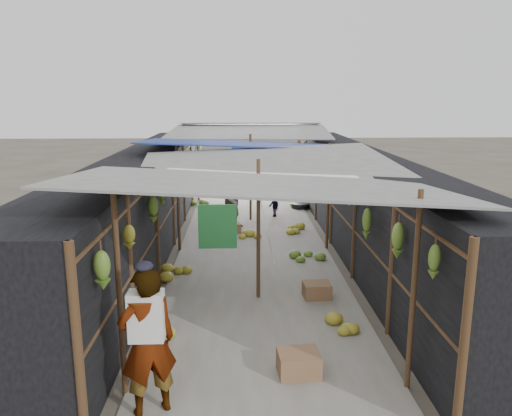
{
  "coord_description": "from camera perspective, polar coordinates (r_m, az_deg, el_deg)",
  "views": [
    {
      "loc": [
        -0.35,
        -5.7,
        3.66
      ],
      "look_at": [
        0.03,
        5.1,
        1.25
      ],
      "focal_mm": 35.0,
      "sensor_mm": 36.0,
      "label": 1
    }
  ],
  "objects": [
    {
      "name": "shopper_blue",
      "position": [
        14.12,
        -2.4,
        0.98
      ],
      "size": [
        1.0,
        0.92,
        1.65
      ],
      "primitive_type": "imported",
      "rotation": [
        0.0,
        0.0,
        0.47
      ],
      "color": "navy",
      "rests_on": "ground"
    },
    {
      "name": "crate_back",
      "position": [
        13.7,
        -2.73,
        -2.32
      ],
      "size": [
        0.5,
        0.44,
        0.28
      ],
      "primitive_type": "cube",
      "rotation": [
        0.0,
        0.0,
        0.2
      ],
      "color": "#966D4C",
      "rests_on": "ground"
    },
    {
      "name": "stall_right",
      "position": [
        12.82,
        11.79,
        1.02
      ],
      "size": [
        1.4,
        15.0,
        2.3
      ],
      "primitive_type": "cube",
      "color": "black",
      "rests_on": "ground"
    },
    {
      "name": "market_canopy",
      "position": [
        12.62,
        -0.3,
        6.89
      ],
      "size": [
        5.62,
        15.2,
        2.77
      ],
      "color": "brown",
      "rests_on": "ground"
    },
    {
      "name": "hanging_bananas",
      "position": [
        12.4,
        0.19,
        3.41
      ],
      "size": [
        3.95,
        14.09,
        0.82
      ],
      "color": "olive",
      "rests_on": "ground"
    },
    {
      "name": "stall_left",
      "position": [
        12.68,
        -12.65,
        0.85
      ],
      "size": [
        1.4,
        15.0,
        2.3
      ],
      "primitive_type": "cube",
      "color": "black",
      "rests_on": "ground"
    },
    {
      "name": "floor_bananas",
      "position": [
        11.81,
        -1.18,
        -4.68
      ],
      "size": [
        3.99,
        10.79,
        0.34
      ],
      "color": "#9F9429",
      "rests_on": "ground"
    },
    {
      "name": "black_basin",
      "position": [
        16.78,
        5.06,
        0.25
      ],
      "size": [
        0.6,
        0.6,
        0.18
      ],
      "primitive_type": "cylinder",
      "color": "black",
      "rests_on": "ground"
    },
    {
      "name": "ground",
      "position": [
        6.79,
        1.32,
        -20.09
      ],
      "size": [
        80.0,
        80.0,
        0.0
      ],
      "primitive_type": "plane",
      "color": "#6B6356",
      "rests_on": "ground"
    },
    {
      "name": "crate_near",
      "position": [
        7.03,
        4.9,
        -17.31
      ],
      "size": [
        0.59,
        0.48,
        0.33
      ],
      "primitive_type": "cube",
      "rotation": [
        0.0,
        0.0,
        0.08
      ],
      "color": "#966D4C",
      "rests_on": "ground"
    },
    {
      "name": "aisle_slab",
      "position": [
        12.74,
        -0.35,
        -4.07
      ],
      "size": [
        3.6,
        16.0,
        0.02
      ],
      "primitive_type": "cube",
      "color": "#9E998E",
      "rests_on": "ground"
    },
    {
      "name": "vendor_elderly",
      "position": [
        6.06,
        -12.27,
        -14.76
      ],
      "size": [
        0.78,
        0.67,
        1.81
      ],
      "primitive_type": "imported",
      "rotation": [
        0.0,
        0.0,
        3.56
      ],
      "color": "silver",
      "rests_on": "ground"
    },
    {
      "name": "crate_mid",
      "position": [
        9.45,
        6.97,
        -9.35
      ],
      "size": [
        0.52,
        0.43,
        0.3
      ],
      "primitive_type": "cube",
      "rotation": [
        0.0,
        0.0,
        0.07
      ],
      "color": "#966D4C",
      "rests_on": "ground"
    },
    {
      "name": "vendor_seated",
      "position": [
        15.45,
        2.04,
        0.41
      ],
      "size": [
        0.49,
        0.6,
        0.82
      ],
      "primitive_type": "imported",
      "rotation": [
        0.0,
        0.0,
        -1.17
      ],
      "color": "#45403C",
      "rests_on": "ground"
    }
  ]
}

